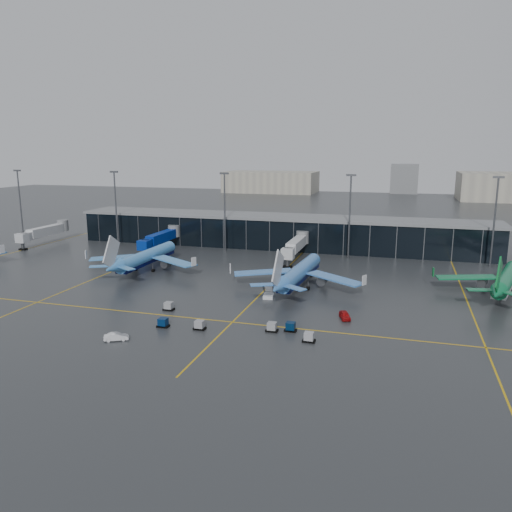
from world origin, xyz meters
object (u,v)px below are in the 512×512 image
(airliner_arkefly, at_px, (147,249))
(airliner_aer_lingus, at_px, (507,270))
(airliner_klm_near, at_px, (300,263))
(service_van_white, at_px, (116,337))
(baggage_carts, at_px, (231,324))
(mobile_airstair, at_px, (269,295))
(service_van_red, at_px, (345,315))

(airliner_arkefly, xyz_separation_m, airliner_aer_lingus, (90.62, 1.99, -0.30))
(airliner_arkefly, xyz_separation_m, airliner_klm_near, (43.95, -5.58, 0.00))
(airliner_aer_lingus, bearing_deg, service_van_white, -128.21)
(baggage_carts, height_order, service_van_white, baggage_carts)
(airliner_klm_near, relative_size, airliner_aer_lingus, 1.05)
(airliner_aer_lingus, bearing_deg, airliner_arkefly, -162.75)
(airliner_arkefly, xyz_separation_m, service_van_white, (20.33, -48.71, -5.20))
(airliner_arkefly, distance_m, service_van_white, 53.03)
(airliner_klm_near, height_order, mobile_airstair, airliner_klm_near)
(baggage_carts, xyz_separation_m, mobile_airstair, (1.64, 20.64, 0.01))
(service_van_white, bearing_deg, service_van_red, -86.24)
(airliner_arkefly, height_order, airliner_klm_near, airliner_klm_near)
(mobile_airstair, bearing_deg, service_van_red, -35.26)
(baggage_carts, bearing_deg, service_van_red, 29.42)
(airliner_arkefly, relative_size, service_van_red, 8.75)
(airliner_aer_lingus, xyz_separation_m, baggage_carts, (-53.13, -39.11, -4.83))
(airliner_klm_near, distance_m, baggage_carts, 32.60)
(mobile_airstair, distance_m, service_van_red, 20.42)
(airliner_klm_near, relative_size, mobile_airstair, 11.09)
(airliner_aer_lingus, bearing_deg, mobile_airstair, -144.28)
(service_van_red, bearing_deg, airliner_klm_near, 104.56)
(airliner_arkefly, relative_size, baggage_carts, 1.15)
(mobile_airstair, bearing_deg, service_van_white, -127.67)
(service_van_red, relative_size, service_van_white, 1.04)
(baggage_carts, distance_m, mobile_airstair, 20.71)
(service_van_white, bearing_deg, airliner_aer_lingus, -82.07)
(service_van_white, bearing_deg, airliner_klm_near, -56.58)
(airliner_klm_near, bearing_deg, baggage_carts, -97.75)
(baggage_carts, bearing_deg, airliner_aer_lingus, 36.35)
(airliner_arkefly, height_order, service_van_white, airliner_arkefly)
(airliner_aer_lingus, height_order, mobile_airstair, airliner_aer_lingus)
(airliner_klm_near, bearing_deg, service_van_red, -53.23)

